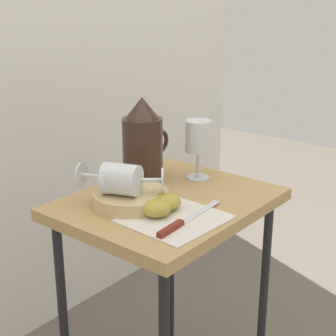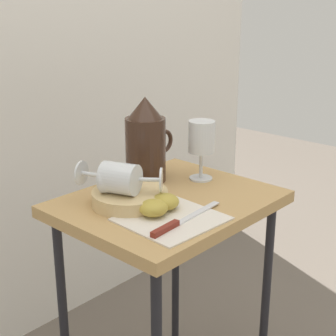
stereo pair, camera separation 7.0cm
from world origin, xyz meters
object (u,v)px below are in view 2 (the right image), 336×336
(basket_tray, at_px, (130,197))
(wine_glass_upright, at_px, (202,140))
(wine_glass_tipped_far, at_px, (118,178))
(table, at_px, (168,226))
(pitcher, at_px, (146,147))
(apple_half_left, at_px, (153,208))
(apple_half_right, at_px, (165,202))
(wine_glass_tipped_near, at_px, (121,179))
(knife, at_px, (177,223))

(basket_tray, height_order, wine_glass_upright, wine_glass_upright)
(basket_tray, bearing_deg, wine_glass_tipped_far, 162.66)
(table, height_order, wine_glass_upright, wine_glass_upright)
(pitcher, xyz_separation_m, wine_glass_upright, (0.11, -0.11, 0.02))
(apple_half_left, height_order, apple_half_right, same)
(wine_glass_tipped_near, relative_size, knife, 0.63)
(wine_glass_tipped_near, relative_size, apple_half_right, 2.28)
(apple_half_right, height_order, knife, apple_half_right)
(apple_half_left, bearing_deg, table, 26.45)
(wine_glass_tipped_far, xyz_separation_m, apple_half_right, (0.06, -0.10, -0.05))
(wine_glass_upright, distance_m, apple_half_right, 0.26)
(basket_tray, distance_m, apple_half_right, 0.09)
(basket_tray, xyz_separation_m, wine_glass_tipped_far, (-0.03, 0.01, 0.06))
(basket_tray, xyz_separation_m, apple_half_left, (-0.02, -0.10, 0.01))
(apple_half_left, xyz_separation_m, apple_half_right, (0.05, 0.01, 0.00))
(wine_glass_tipped_far, relative_size, knife, 0.67)
(pitcher, bearing_deg, wine_glass_tipped_far, -154.61)
(apple_half_left, bearing_deg, pitcher, 48.55)
(wine_glass_upright, distance_m, wine_glass_tipped_far, 0.29)
(wine_glass_tipped_far, relative_size, apple_half_left, 2.44)
(wine_glass_tipped_near, height_order, apple_half_left, wine_glass_tipped_near)
(basket_tray, bearing_deg, table, -24.64)
(pitcher, relative_size, apple_half_right, 3.45)
(apple_half_left, bearing_deg, knife, -90.31)
(apple_half_left, relative_size, apple_half_right, 1.00)
(basket_tray, distance_m, wine_glass_upright, 0.28)
(apple_half_right, bearing_deg, basket_tray, 107.96)
(basket_tray, bearing_deg, apple_half_left, -99.83)
(wine_glass_tipped_near, distance_m, apple_half_right, 0.12)
(wine_glass_upright, bearing_deg, apple_half_right, -161.53)
(table, distance_m, pitcher, 0.23)
(pitcher, height_order, apple_half_left, pitcher)
(apple_half_left, distance_m, apple_half_right, 0.05)
(wine_glass_tipped_far, bearing_deg, table, -22.99)
(table, height_order, pitcher, pitcher)
(table, xyz_separation_m, apple_half_left, (-0.11, -0.05, 0.10))
(wine_glass_tipped_near, relative_size, wine_glass_tipped_far, 0.93)
(pitcher, bearing_deg, apple_half_right, -123.64)
(wine_glass_tipped_near, bearing_deg, knife, -88.42)
(wine_glass_upright, xyz_separation_m, apple_half_left, (-0.27, -0.08, -0.09))
(apple_half_left, bearing_deg, basket_tray, 80.17)
(wine_glass_tipped_far, distance_m, apple_half_left, 0.12)
(wine_glass_tipped_far, bearing_deg, wine_glass_upright, -4.29)
(basket_tray, bearing_deg, knife, -95.74)
(table, xyz_separation_m, wine_glass_upright, (0.17, 0.03, 0.19))
(wine_glass_tipped_far, distance_m, knife, 0.19)
(basket_tray, height_order, wine_glass_tipped_near, wine_glass_tipped_near)
(wine_glass_tipped_near, distance_m, knife, 0.19)
(wine_glass_tipped_near, bearing_deg, basket_tray, -19.15)
(wine_glass_upright, xyz_separation_m, wine_glass_tipped_near, (-0.28, 0.02, -0.04))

